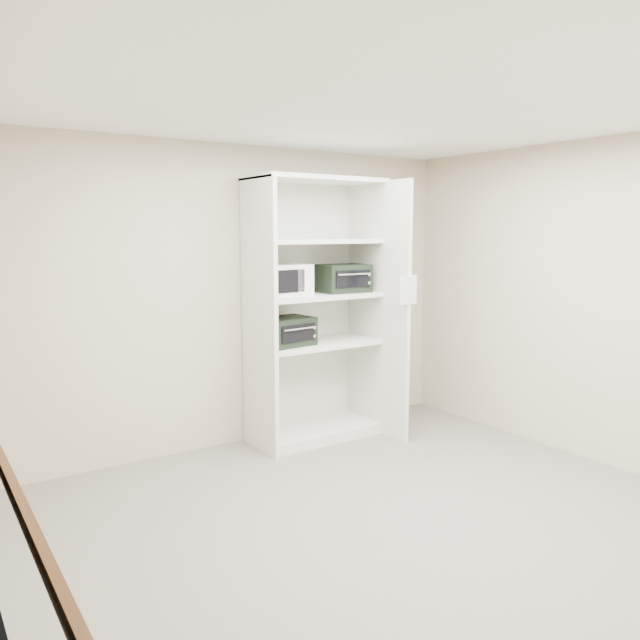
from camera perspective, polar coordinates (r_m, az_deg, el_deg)
floor at (r=4.43m, az=5.29°, el=-17.88°), size 4.50×4.00×0.01m
ceiling at (r=4.06m, az=5.82°, el=18.86°), size 4.50×4.00×0.01m
wall_back at (r=5.71m, az=-7.30°, el=2.12°), size 4.50×0.02×2.70m
wall_right at (r=5.72m, az=23.26°, el=1.53°), size 0.02×4.00×2.70m
shelving_unit at (r=5.81m, az=-0.06°, el=0.11°), size 1.24×0.92×2.42m
microwave at (r=5.61m, az=-3.51°, el=3.70°), size 0.49×0.39×0.28m
toaster_oven_upper at (r=5.89m, az=2.09°, el=3.84°), size 0.47×0.36×0.26m
toaster_oven_lower at (r=5.62m, az=-3.11°, el=-1.05°), size 0.50×0.40×0.25m
paper_sign at (r=5.61m, az=8.09°, el=2.74°), size 0.20×0.02×0.26m
chair_rail at (r=3.26m, az=-27.17°, el=-11.42°), size 0.04×3.98×0.08m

